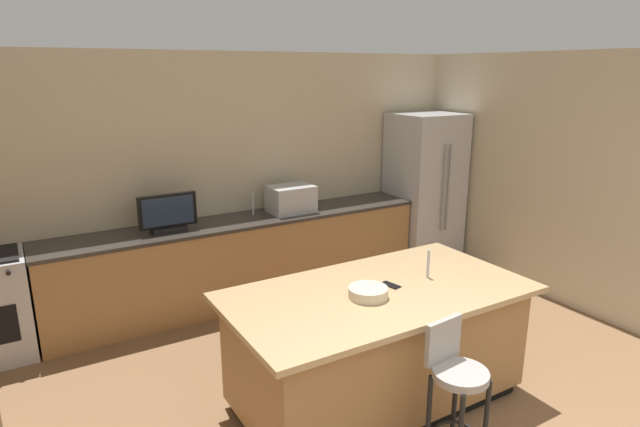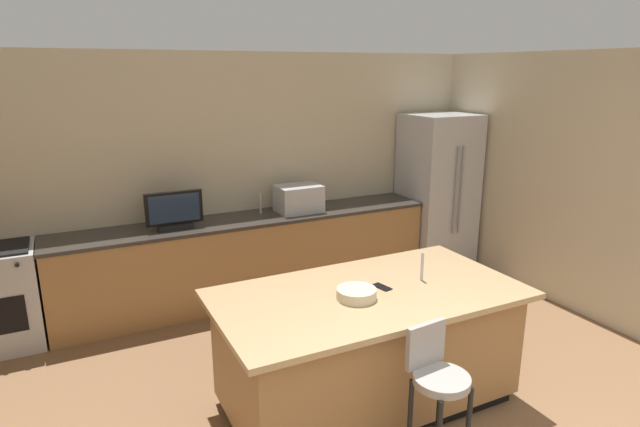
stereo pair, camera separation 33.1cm
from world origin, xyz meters
name	(u,v)px [view 1 (the left image)]	position (x,y,z in m)	size (l,w,h in m)	color
wall_back	(231,176)	(0.00, 4.52, 1.32)	(6.26, 0.12, 2.64)	beige
wall_right	(584,184)	(2.93, 2.26, 1.32)	(0.12, 4.92, 2.64)	beige
counter_back	(245,260)	(-0.03, 4.14, 0.46)	(4.08, 0.62, 0.92)	#9E7042
kitchen_island	(377,345)	(0.10, 1.93, 0.47)	(2.22, 1.18, 0.91)	black
refrigerator	(424,190)	(2.42, 4.08, 0.96)	(0.80, 0.77, 1.93)	#B7BABF
microwave	(291,199)	(0.54, 4.14, 1.07)	(0.48, 0.36, 0.30)	#B7BABF
tv_monitor	(168,215)	(-0.82, 4.09, 1.09)	(0.56, 0.16, 0.38)	black
sink_faucet_back	(253,204)	(0.13, 4.24, 1.04)	(0.02, 0.02, 0.24)	#B2B2B7
sink_faucet_island	(428,264)	(0.56, 1.93, 1.02)	(0.02, 0.02, 0.22)	#B2B2B7
bar_stool_center	(455,384)	(0.09, 1.13, 0.59)	(0.34, 0.35, 0.98)	gray
fruit_bowl	(368,292)	(-0.05, 1.86, 0.95)	(0.28, 0.28, 0.07)	beige
cell_phone	(391,285)	(0.22, 1.95, 0.92)	(0.07, 0.15, 0.01)	black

